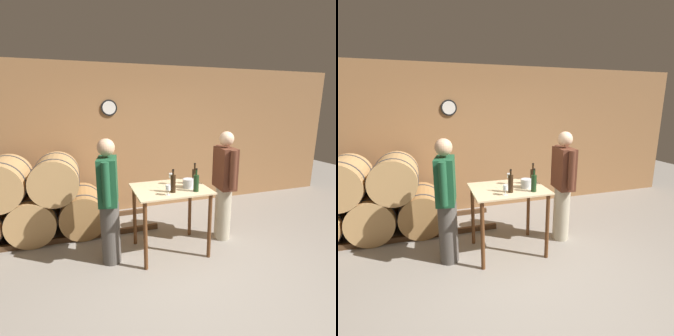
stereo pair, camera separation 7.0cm
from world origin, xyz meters
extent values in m
plane|color=gray|center=(0.00, 0.00, 0.00)|extent=(14.00, 14.00, 0.00)
cube|color=#996B42|center=(0.00, 2.59, 1.35)|extent=(8.40, 0.05, 2.70)
cylinder|color=black|center=(-0.68, 2.55, 1.94)|extent=(0.28, 0.03, 0.28)
cylinder|color=white|center=(-0.68, 2.54, 1.94)|extent=(0.23, 0.01, 0.23)
cube|color=#4C331E|center=(-1.95, 1.58, 0.04)|extent=(3.70, 0.06, 0.08)
cube|color=#4C331E|center=(-1.95, 2.28, 0.04)|extent=(3.70, 0.06, 0.08)
cylinder|color=tan|center=(-1.95, 1.93, 0.34)|extent=(0.67, 0.88, 0.67)
cylinder|color=#38383D|center=(-1.95, 1.67, 0.34)|extent=(0.69, 0.03, 0.69)
cylinder|color=#38383D|center=(-1.95, 2.20, 0.34)|extent=(0.69, 0.03, 0.69)
cylinder|color=#9E7242|center=(-1.25, 1.93, 0.34)|extent=(0.67, 0.88, 0.67)
cylinder|color=#38383D|center=(-1.25, 1.67, 0.34)|extent=(0.69, 0.03, 0.69)
cylinder|color=#38383D|center=(-1.25, 2.20, 0.34)|extent=(0.69, 0.03, 0.69)
cylinder|color=tan|center=(-2.30, 1.93, 0.91)|extent=(0.67, 0.88, 0.67)
cylinder|color=#38383D|center=(-2.30, 1.67, 0.91)|extent=(0.69, 0.03, 0.69)
cylinder|color=#38383D|center=(-2.30, 2.20, 0.91)|extent=(0.69, 0.03, 0.69)
cylinder|color=tan|center=(-1.60, 1.93, 0.91)|extent=(0.67, 0.88, 0.67)
cylinder|color=#38383D|center=(-1.60, 1.67, 0.91)|extent=(0.69, 0.03, 0.69)
cylinder|color=#38383D|center=(-1.60, 2.20, 0.91)|extent=(0.69, 0.03, 0.69)
cube|color=beige|center=(-0.11, 0.88, 0.91)|extent=(0.98, 0.78, 0.02)
cylinder|color=#593319|center=(-0.54, 0.55, 0.45)|extent=(0.05, 0.05, 0.90)
cylinder|color=#593319|center=(0.32, 0.55, 0.45)|extent=(0.05, 0.05, 0.90)
cylinder|color=#593319|center=(-0.54, 1.21, 0.45)|extent=(0.05, 0.05, 0.90)
cylinder|color=#593319|center=(0.32, 1.21, 0.45)|extent=(0.05, 0.05, 0.90)
cylinder|color=black|center=(-0.14, 0.70, 1.03)|extent=(0.07, 0.07, 0.22)
cylinder|color=black|center=(-0.14, 0.70, 1.18)|extent=(0.02, 0.02, 0.08)
cylinder|color=black|center=(-0.14, 0.70, 1.21)|extent=(0.03, 0.03, 0.02)
cylinder|color=#193819|center=(0.16, 0.64, 1.02)|extent=(0.07, 0.07, 0.21)
cylinder|color=#193819|center=(0.16, 0.64, 1.18)|extent=(0.02, 0.02, 0.09)
cylinder|color=black|center=(0.16, 0.64, 1.21)|extent=(0.03, 0.03, 0.02)
cylinder|color=black|center=(0.27, 0.95, 1.02)|extent=(0.07, 0.07, 0.21)
cylinder|color=black|center=(0.27, 0.95, 1.17)|extent=(0.02, 0.02, 0.09)
cylinder|color=black|center=(0.27, 0.95, 1.21)|extent=(0.03, 0.03, 0.02)
cylinder|color=silver|center=(-0.23, 0.62, 0.92)|extent=(0.06, 0.06, 0.00)
cylinder|color=silver|center=(-0.23, 0.62, 0.95)|extent=(0.01, 0.01, 0.06)
cylinder|color=silver|center=(-0.23, 0.62, 1.02)|extent=(0.06, 0.06, 0.06)
cylinder|color=silver|center=(-0.04, 1.04, 0.92)|extent=(0.06, 0.06, 0.00)
cylinder|color=silver|center=(-0.04, 1.04, 0.96)|extent=(0.01, 0.01, 0.09)
cylinder|color=silver|center=(-0.04, 1.04, 1.04)|extent=(0.06, 0.06, 0.07)
cylinder|color=silver|center=(0.12, 0.82, 0.98)|extent=(0.14, 0.14, 0.12)
cylinder|color=#B7AD93|center=(0.76, 0.96, 0.40)|extent=(0.24, 0.24, 0.81)
cube|color=#592D1E|center=(0.76, 0.96, 1.10)|extent=(0.25, 0.42, 0.60)
sphere|color=beige|center=(0.76, 0.96, 1.53)|extent=(0.21, 0.21, 0.21)
cylinder|color=#592D1E|center=(0.78, 1.21, 1.13)|extent=(0.09, 0.09, 0.54)
cylinder|color=#592D1E|center=(0.73, 0.71, 1.13)|extent=(0.09, 0.09, 0.54)
cylinder|color=#4C4742|center=(-0.92, 0.86, 0.41)|extent=(0.24, 0.24, 0.81)
cube|color=#194C2D|center=(-0.92, 0.86, 1.10)|extent=(0.29, 0.43, 0.57)
sphere|color=tan|center=(-0.92, 0.86, 1.51)|extent=(0.21, 0.21, 0.21)
cylinder|color=#194C2D|center=(-0.96, 0.62, 1.13)|extent=(0.09, 0.09, 0.51)
cylinder|color=#194C2D|center=(-0.88, 1.11, 1.13)|extent=(0.09, 0.09, 0.51)
camera|label=1|loc=(-1.20, -2.26, 2.00)|focal=28.00mm
camera|label=2|loc=(-1.13, -2.28, 2.00)|focal=28.00mm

